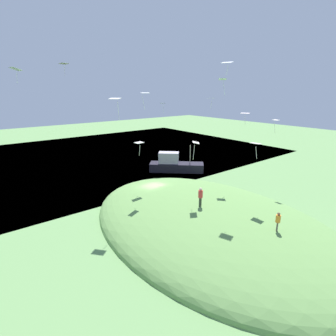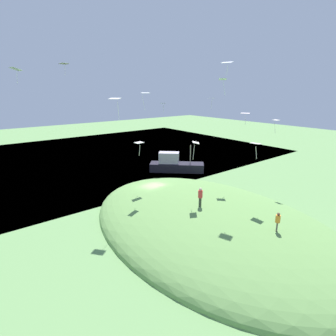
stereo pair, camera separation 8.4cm
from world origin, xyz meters
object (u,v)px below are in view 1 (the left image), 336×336
Objects in this scene: kite_2 at (223,80)px; kite_9 at (276,121)px; person_watching_kites at (278,219)px; kite_12 at (115,100)px; kite_15 at (163,104)px; person_on_hilltop at (200,195)px; kite_3 at (227,63)px; mooring_post at (150,189)px; kite_1 at (256,144)px; kite_14 at (145,94)px; kite_5 at (64,64)px; kite_0 at (16,69)px; boat_on_lake at (175,165)px; kite_11 at (211,99)px; kite_8 at (196,144)px; kite_7 at (139,143)px; kite_4 at (245,114)px.

kite_9 is (4.45, 4.12, -4.33)m from kite_2.
kite_12 is at bearing -96.11° from person_watching_kites.
person_on_hilltop is at bearing -25.42° from kite_15.
kite_3 is 1.25× the size of mooring_post.
kite_14 is at bearing -165.42° from kite_1.
kite_5 reaches higher than kite_3.
kite_1 is 13.51m from kite_12.
kite_0 is 1.12× the size of kite_3.
kite_9 is at bearing 45.43° from kite_14.
kite_15 is (-14.81, 4.13, -4.19)m from kite_3.
kite_5 reaches higher than kite_14.
mooring_post is at bearing -136.41° from kite_2.
kite_11 is (3.24, 4.42, 10.44)m from boat_on_lake.
kite_11 reaches higher than person_watching_kites.
kite_5 is at bearing -154.40° from kite_1.
kite_0 is at bearing -125.35° from kite_8.
kite_7 reaches higher than person_watching_kites.
person_on_hilltop is 6.92m from person_watching_kites.
person_watching_kites is 1.20× the size of kite_0.
kite_0 is 0.92× the size of kite_1.
kite_2 is at bearing 0.47° from kite_15.
person_watching_kites is 24.40m from kite_11.
kite_1 is 5.39m from kite_8.
person_watching_kites is 19.26m from kite_14.
kite_7 is (11.50, 2.84, -8.02)m from kite_5.
kite_0 is at bearing -89.50° from mooring_post.
person_on_hilltop is 13.55m from kite_14.
kite_12 is at bearing -32.75° from person_on_hilltop.
kite_11 is 17.16m from mooring_post.
kite_8 is at bearing -98.48° from kite_9.
kite_5 is 11.38m from kite_12.
kite_5 is at bearing -136.55° from kite_9.
kite_11 is at bearing -115.14° from person_on_hilltop.
person_watching_kites is at bearing 8.68° from kite_8.
kite_14 is at bearing -51.89° from kite_15.
kite_8 is at bearing -66.91° from kite_2.
kite_9 is (10.46, 23.25, -4.95)m from kite_0.
kite_0 is 0.86× the size of kite_4.
mooring_post is (-4.27, 4.08, -7.20)m from kite_7.
person_on_hilltop is 0.93× the size of kite_14.
kite_8 is (4.70, 3.25, 0.30)m from kite_7.
kite_2 is 12.30m from kite_12.
kite_3 is (-6.98, 1.20, 11.98)m from person_watching_kites.
kite_11 reaches higher than kite_7.
kite_4 is 1.05× the size of kite_5.
kite_3 is 10.47m from kite_14.
kite_11 is 7.73m from kite_15.
person_watching_kites is (6.65, 1.87, -0.41)m from person_on_hilltop.
kite_3 is (3.98, -4.22, 1.25)m from kite_2.
mooring_post is (-17.09, -0.41, -2.59)m from person_watching_kites.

